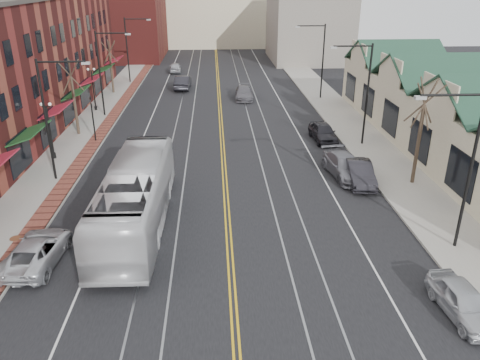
{
  "coord_description": "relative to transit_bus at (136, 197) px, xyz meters",
  "views": [
    {
      "loc": [
        -0.64,
        -13.91,
        12.75
      ],
      "look_at": [
        0.77,
        10.76,
        2.0
      ],
      "focal_mm": 35.0,
      "sensor_mm": 36.0,
      "label": 1
    }
  ],
  "objects": [
    {
      "name": "building_right",
      "position": [
        23.0,
        10.7,
        0.53
      ],
      "size": [
        8.0,
        36.0,
        4.6
      ],
      "primitive_type": "cube",
      "color": "#C5B798",
      "rests_on": "ground"
    },
    {
      "name": "ground",
      "position": [
        5.0,
        -9.3,
        -1.77
      ],
      "size": [
        160.0,
        160.0,
        0.0
      ],
      "primitive_type": "plane",
      "color": "black",
      "rests_on": "ground"
    },
    {
      "name": "manhole_far",
      "position": [
        -6.2,
        -1.3,
        -1.61
      ],
      "size": [
        0.6,
        0.6,
        0.02
      ],
      "primitive_type": "cylinder",
      "color": "#592D19",
      "rests_on": "sidewalk_left"
    },
    {
      "name": "streetlight_l_1",
      "position": [
        -6.05,
        6.7,
        3.26
      ],
      "size": [
        3.33,
        0.25,
        8.0
      ],
      "color": "black",
      "rests_on": "sidewalk_left"
    },
    {
      "name": "backdrop_left",
      "position": [
        -11.0,
        60.7,
        5.23
      ],
      "size": [
        14.0,
        18.0,
        14.0
      ],
      "primitive_type": "cube",
      "color": "maroon",
      "rests_on": "ground"
    },
    {
      "name": "sidewalk_left",
      "position": [
        -7.0,
        10.7,
        -1.69
      ],
      "size": [
        4.0,
        120.0,
        0.15
      ],
      "primitive_type": "cube",
      "color": "gray",
      "rests_on": "ground"
    },
    {
      "name": "tree_right_mid",
      "position": [
        17.5,
        4.7,
        1.99
      ],
      "size": [
        1.9,
        1.46,
        6.93
      ],
      "color": "#382B21",
      "rests_on": "sidewalk_right"
    },
    {
      "name": "distant_car_left",
      "position": [
        0.6,
        34.7,
        -0.94
      ],
      "size": [
        1.95,
        5.09,
        1.66
      ],
      "primitive_type": "imported",
      "rotation": [
        0.0,
        0.0,
        3.1
      ],
      "color": "black",
      "rests_on": "ground"
    },
    {
      "name": "transit_bus",
      "position": [
        0.0,
        0.0,
        0.0
      ],
      "size": [
        3.18,
        12.73,
        3.53
      ],
      "primitive_type": "imported",
      "rotation": [
        0.0,
        0.0,
        3.12
      ],
      "color": "silver",
      "rests_on": "ground"
    },
    {
      "name": "distant_car_right",
      "position": [
        7.79,
        29.09,
        -1.07
      ],
      "size": [
        2.11,
        4.87,
        1.4
      ],
      "primitive_type": "imported",
      "rotation": [
        0.0,
        0.0,
        -0.03
      ],
      "color": "slate",
      "rests_on": "ground"
    },
    {
      "name": "parked_suv",
      "position": [
        -4.3,
        -3.45,
        -1.09
      ],
      "size": [
        2.55,
        4.99,
        1.35
      ],
      "primitive_type": "imported",
      "rotation": [
        0.0,
        0.0,
        3.07
      ],
      "color": "silver",
      "rests_on": "ground"
    },
    {
      "name": "parked_car_d",
      "position": [
        13.52,
        14.05,
        -1.02
      ],
      "size": [
        2.01,
        4.47,
        1.49
      ],
      "primitive_type": "imported",
      "rotation": [
        0.0,
        0.0,
        0.06
      ],
      "color": "black",
      "rests_on": "ground"
    },
    {
      "name": "backdrop_right",
      "position": [
        20.0,
        55.7,
        3.73
      ],
      "size": [
        12.0,
        16.0,
        11.0
      ],
      "primitive_type": "cube",
      "color": "slate",
      "rests_on": "ground"
    },
    {
      "name": "parked_car_b",
      "position": [
        13.97,
        5.08,
        -1.03
      ],
      "size": [
        1.96,
        4.61,
        1.48
      ],
      "primitive_type": "imported",
      "rotation": [
        0.0,
        0.0,
        -0.09
      ],
      "color": "black",
      "rests_on": "ground"
    },
    {
      "name": "streetlight_r_2",
      "position": [
        16.05,
        28.7,
        3.26
      ],
      "size": [
        3.33,
        0.25,
        8.0
      ],
      "color": "black",
      "rests_on": "sidewalk_right"
    },
    {
      "name": "streetlight_l_3",
      "position": [
        -6.05,
        38.7,
        3.26
      ],
      "size": [
        3.33,
        0.25,
        8.0
      ],
      "color": "black",
      "rests_on": "sidewalk_left"
    },
    {
      "name": "tree_left_far",
      "position": [
        -7.5,
        32.7,
        1.51
      ],
      "size": [
        1.66,
        1.28,
        6.02
      ],
      "color": "#382B21",
      "rests_on": "sidewalk_left"
    },
    {
      "name": "parked_car_c",
      "position": [
        13.34,
        6.35,
        -1.02
      ],
      "size": [
        2.7,
        5.36,
        1.49
      ],
      "primitive_type": "imported",
      "rotation": [
        0.0,
        0.0,
        0.12
      ],
      "color": "slate",
      "rests_on": "ground"
    },
    {
      "name": "streetlight_r_1",
      "position": [
        16.05,
        12.7,
        3.26
      ],
      "size": [
        3.33,
        0.25,
        8.0
      ],
      "color": "black",
      "rests_on": "sidewalk_right"
    },
    {
      "name": "distant_car_far",
      "position": [
        -1.1,
        45.85,
        -1.06
      ],
      "size": [
        1.86,
        4.19,
        1.4
      ],
      "primitive_type": "imported",
      "rotation": [
        0.0,
        0.0,
        3.19
      ],
      "color": "#A8A9AF",
      "rests_on": "ground"
    },
    {
      "name": "sidewalk_right",
      "position": [
        17.0,
        10.7,
        -1.69
      ],
      "size": [
        4.0,
        120.0,
        0.15
      ],
      "primitive_type": "cube",
      "color": "gray",
      "rests_on": "ground"
    },
    {
      "name": "parked_car_a",
      "position": [
        14.3,
        -8.32,
        -1.1
      ],
      "size": [
        1.85,
        4.0,
        1.33
      ],
      "primitive_type": "imported",
      "rotation": [
        0.0,
        0.0,
        0.07
      ],
      "color": "#B8BAC0",
      "rests_on": "ground"
    },
    {
      "name": "streetlight_r_0",
      "position": [
        16.05,
        -3.3,
        3.26
      ],
      "size": [
        3.33,
        0.25,
        8.0
      ],
      "color": "black",
      "rests_on": "sidewalk_right"
    },
    {
      "name": "traffic_signal",
      "position": [
        -5.6,
        14.7,
        0.58
      ],
      "size": [
        0.18,
        0.15,
        3.8
      ],
      "color": "black",
      "rests_on": "sidewalk_left"
    },
    {
      "name": "lamppost_l_2",
      "position": [
        -7.8,
        10.7,
        0.44
      ],
      "size": [
        0.84,
        0.28,
        4.27
      ],
      "color": "black",
      "rests_on": "sidewalk_left"
    },
    {
      "name": "backdrop_mid",
      "position": [
        5.0,
        75.7,
        2.73
      ],
      "size": [
        22.0,
        14.0,
        9.0
      ],
      "primitive_type": "cube",
      "color": "#C5B798",
      "rests_on": "ground"
    },
    {
      "name": "lamppost_l_3",
      "position": [
        -7.8,
        24.7,
        0.44
      ],
      "size": [
        0.84,
        0.28,
        4.27
      ],
      "color": "black",
      "rests_on": "sidewalk_left"
    },
    {
      "name": "streetlight_l_2",
      "position": [
        -6.05,
        22.7,
        3.26
      ],
      "size": [
        3.33,
        0.25,
        8.0
      ],
      "color": "black",
      "rests_on": "sidewalk_left"
    },
    {
      "name": "tree_left_near",
      "position": [
        -7.5,
        16.7,
        1.75
      ],
      "size": [
        1.78,
        1.37,
        6.48
      ],
      "color": "#382B21",
      "rests_on": "sidewalk_left"
    }
  ]
}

